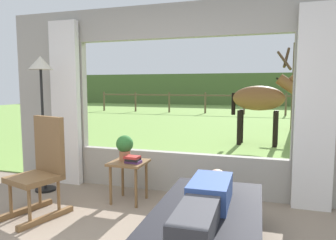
{
  "coord_description": "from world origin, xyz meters",
  "views": [
    {
      "loc": [
        1.17,
        -1.88,
        1.47
      ],
      "look_at": [
        0.0,
        1.8,
        1.05
      ],
      "focal_mm": 33.79,
      "sensor_mm": 36.0,
      "label": 1
    }
  ],
  "objects": [
    {
      "name": "back_wall_with_window",
      "position": [
        0.0,
        2.26,
        1.25
      ],
      "size": [
        5.2,
        0.12,
        2.55
      ],
      "color": "#9E998E",
      "rests_on": "ground_plane"
    },
    {
      "name": "curtain_panel_left",
      "position": [
        -1.69,
        2.12,
        1.2
      ],
      "size": [
        0.44,
        0.1,
        2.4
      ],
      "primitive_type": "cube",
      "color": "silver",
      "rests_on": "ground_plane"
    },
    {
      "name": "curtain_panel_right",
      "position": [
        1.69,
        2.12,
        1.2
      ],
      "size": [
        0.44,
        0.1,
        2.4
      ],
      "primitive_type": "cube",
      "color": "silver",
      "rests_on": "ground_plane"
    },
    {
      "name": "outdoor_pasture_lawn",
      "position": [
        0.0,
        13.16,
        0.01
      ],
      "size": [
        36.0,
        21.68,
        0.02
      ],
      "primitive_type": "cube",
      "color": "#759E47",
      "rests_on": "ground_plane"
    },
    {
      "name": "distant_hill_ridge",
      "position": [
        0.0,
        23.0,
        1.2
      ],
      "size": [
        36.0,
        2.0,
        2.4
      ],
      "primitive_type": "cube",
      "color": "#4D6734",
      "rests_on": "ground_plane"
    },
    {
      "name": "recliner_sofa",
      "position": [
        0.7,
        0.7,
        0.22
      ],
      "size": [
        0.94,
        1.72,
        0.42
      ],
      "rotation": [
        0.0,
        0.0,
        0.02
      ],
      "color": "black",
      "rests_on": "ground_plane"
    },
    {
      "name": "reclining_person",
      "position": [
        0.7,
        0.65,
        0.52
      ],
      "size": [
        0.35,
        1.43,
        0.22
      ],
      "rotation": [
        0.0,
        0.0,
        0.02
      ],
      "color": "#334C8C",
      "rests_on": "recliner_sofa"
    },
    {
      "name": "rocking_chair",
      "position": [
        -1.27,
        1.04,
        0.55
      ],
      "size": [
        0.64,
        0.78,
        1.12
      ],
      "rotation": [
        0.0,
        0.0,
        -0.29
      ],
      "color": "brown",
      "rests_on": "ground_plane"
    },
    {
      "name": "side_table",
      "position": [
        -0.49,
        1.69,
        0.43
      ],
      "size": [
        0.44,
        0.44,
        0.52
      ],
      "color": "brown",
      "rests_on": "ground_plane"
    },
    {
      "name": "potted_plant",
      "position": [
        -0.57,
        1.75,
        0.7
      ],
      "size": [
        0.22,
        0.22,
        0.32
      ],
      "color": "#9E6042",
      "rests_on": "side_table"
    },
    {
      "name": "book_stack",
      "position": [
        -0.4,
        1.62,
        0.57
      ],
      "size": [
        0.21,
        0.15,
        0.09
      ],
      "color": "#59336B",
      "rests_on": "side_table"
    },
    {
      "name": "floor_lamp_left",
      "position": [
        -1.79,
        1.73,
        1.51
      ],
      "size": [
        0.32,
        0.32,
        1.87
      ],
      "color": "black",
      "rests_on": "ground_plane"
    },
    {
      "name": "horse",
      "position": [
        1.02,
        6.11,
        1.16
      ],
      "size": [
        1.82,
        0.65,
        1.73
      ],
      "rotation": [
        0.0,
        0.0,
        -1.64
      ],
      "color": "brown",
      "rests_on": "outdoor_pasture_lawn"
    },
    {
      "name": "pasture_tree",
      "position": [
        2.05,
        9.41,
        1.55
      ],
      "size": [
        1.44,
        1.27,
        3.25
      ],
      "color": "#4C3823",
      "rests_on": "outdoor_pasture_lawn"
    },
    {
      "name": "pasture_fence_line",
      "position": [
        0.0,
        14.62,
        0.74
      ],
      "size": [
        16.1,
        0.1,
        1.1
      ],
      "color": "brown",
      "rests_on": "outdoor_pasture_lawn"
    }
  ]
}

